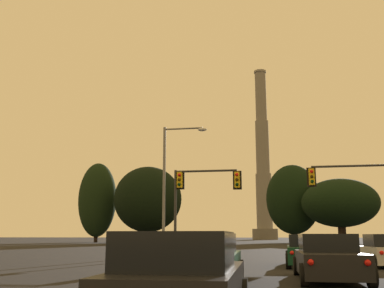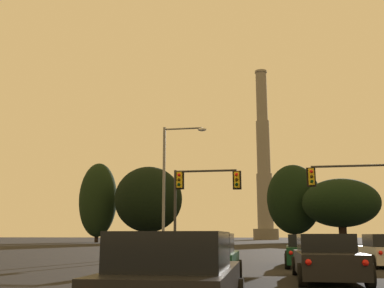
% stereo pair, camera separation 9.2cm
% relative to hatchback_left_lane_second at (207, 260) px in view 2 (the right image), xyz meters
% --- Properties ---
extents(hatchback_left_lane_second, '(1.99, 4.14, 1.44)m').
position_rel_hatchback_left_lane_second_xyz_m(hatchback_left_lane_second, '(0.00, 0.00, 0.00)').
color(hatchback_left_lane_second, '#0F3823').
rests_on(hatchback_left_lane_second, ground_plane).
extents(sedan_center_lane_second, '(1.99, 4.71, 1.43)m').
position_rel_hatchback_left_lane_second_xyz_m(sedan_center_lane_second, '(3.57, 1.55, 0.00)').
color(sedan_center_lane_second, black).
rests_on(sedan_center_lane_second, ground_plane).
extents(hatchback_right_lane_front, '(2.07, 4.17, 1.44)m').
position_rel_hatchback_left_lane_second_xyz_m(hatchback_right_lane_front, '(6.86, 8.35, 0.00)').
color(hatchback_right_lane_front, silver).
rests_on(hatchback_right_lane_front, ground_plane).
extents(sedan_center_lane_front, '(2.13, 4.76, 1.43)m').
position_rel_hatchback_left_lane_second_xyz_m(sedan_center_lane_front, '(3.46, 8.17, 0.00)').
color(sedan_center_lane_front, '#0F3823').
rests_on(sedan_center_lane_front, ground_plane).
extents(hatchback_left_lane_third, '(1.96, 4.13, 1.44)m').
position_rel_hatchback_left_lane_second_xyz_m(hatchback_left_lane_third, '(0.44, -6.46, 0.00)').
color(hatchback_left_lane_third, black).
rests_on(hatchback_left_lane_third, ground_plane).
extents(traffic_light_overhead_right, '(6.65, 0.50, 5.79)m').
position_rel_hatchback_left_lane_second_xyz_m(traffic_light_overhead_right, '(8.49, 15.91, 3.81)').
color(traffic_light_overhead_right, '#2D2D30').
rests_on(traffic_light_overhead_right, ground_plane).
extents(traffic_light_overhead_left, '(4.63, 0.50, 5.71)m').
position_rel_hatchback_left_lane_second_xyz_m(traffic_light_overhead_left, '(-2.90, 16.04, 3.67)').
color(traffic_light_overhead_left, '#2D2D30').
rests_on(traffic_light_overhead_left, ground_plane).
extents(street_lamp, '(3.19, 0.36, 9.11)m').
position_rel_hatchback_left_lane_second_xyz_m(street_lamp, '(-5.06, 17.56, 4.88)').
color(street_lamp, slate).
rests_on(street_lamp, ground_plane).
extents(smokestack, '(8.18, 8.18, 57.36)m').
position_rel_hatchback_left_lane_second_xyz_m(smokestack, '(0.16, 136.04, 21.79)').
color(smokestack, slate).
rests_on(smokestack, ground_plane).
extents(treeline_center_left, '(10.27, 9.24, 14.92)m').
position_rel_hatchback_left_lane_second_xyz_m(treeline_center_left, '(6.38, 75.69, 7.56)').
color(treeline_center_left, black).
rests_on(treeline_center_left, ground_plane).
extents(treeline_right_mid, '(13.53, 12.18, 11.34)m').
position_rel_hatchback_left_lane_second_xyz_m(treeline_right_mid, '(14.24, 69.96, 6.36)').
color(treeline_right_mid, black).
rests_on(treeline_right_mid, ground_plane).
extents(treeline_center_right, '(12.90, 11.61, 14.34)m').
position_rel_hatchback_left_lane_second_xyz_m(treeline_center_right, '(-20.97, 69.61, 7.45)').
color(treeline_center_right, black).
rests_on(treeline_center_right, ground_plane).
extents(treeline_left_mid, '(7.63, 6.87, 15.86)m').
position_rel_hatchback_left_lane_second_xyz_m(treeline_left_mid, '(-32.41, 72.95, 7.77)').
color(treeline_left_mid, black).
rests_on(treeline_left_mid, ground_plane).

